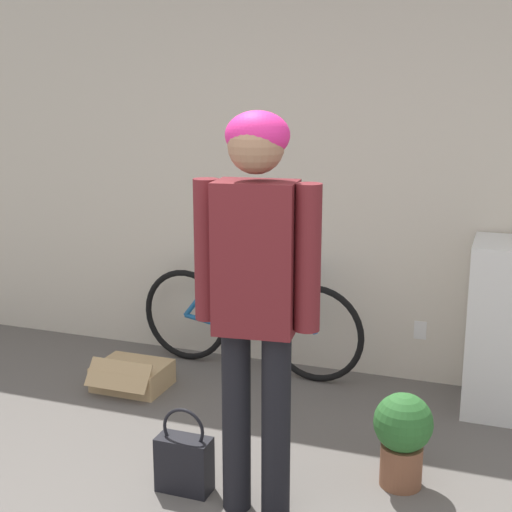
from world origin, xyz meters
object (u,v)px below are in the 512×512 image
at_px(person, 256,275).
at_px(bicycle, 248,320).
at_px(cardboard_box, 132,376).
at_px(handbag, 184,462).
at_px(potted_plant, 403,434).

bearing_deg(person, bicycle, 105.10).
height_order(bicycle, cardboard_box, bicycle).
relative_size(bicycle, cardboard_box, 3.62).
xyz_separation_m(person, handbag, (-0.38, 0.04, -0.96)).
bearing_deg(cardboard_box, handbag, -49.43).
relative_size(bicycle, potted_plant, 3.44).
xyz_separation_m(handbag, cardboard_box, (-0.84, 0.98, -0.07)).
distance_m(person, cardboard_box, 1.89).
xyz_separation_m(cardboard_box, potted_plant, (1.81, -0.58, 0.19)).
distance_m(person, potted_plant, 1.12).
height_order(person, handbag, person).
distance_m(handbag, potted_plant, 1.05).
height_order(person, cardboard_box, person).
relative_size(handbag, potted_plant, 0.90).
xyz_separation_m(person, cardboard_box, (-1.22, 1.02, -1.03)).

